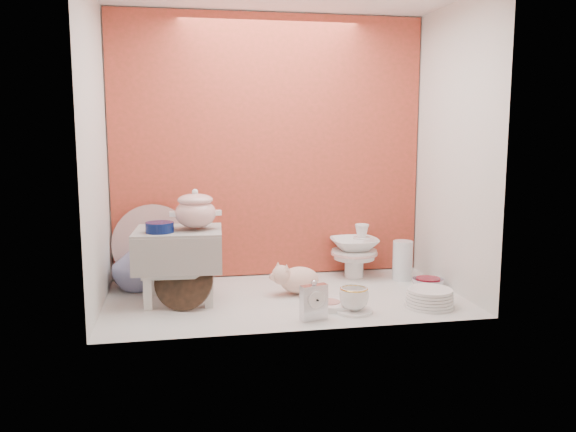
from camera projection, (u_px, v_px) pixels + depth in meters
name	position (u px, v px, depth m)	size (l,w,h in m)	color
ground	(285.00, 298.00, 3.01)	(1.80, 1.80, 0.00)	silver
niche_shell	(279.00, 114.00, 3.05)	(1.86, 1.03, 1.53)	#C73D31
step_stool	(179.00, 265.00, 2.93)	(0.42, 0.36, 0.37)	silver
soup_tureen	(195.00, 209.00, 2.88)	(0.24, 0.24, 0.20)	white
cobalt_bowl	(160.00, 227.00, 2.81)	(0.14, 0.14, 0.05)	#0A164B
floral_platter	(153.00, 245.00, 3.25)	(0.45, 0.07, 0.44)	silver
blue_white_vase	(137.00, 264.00, 3.15)	(0.26, 0.26, 0.28)	silver
lacquer_tray	(184.00, 280.00, 2.82)	(0.29, 0.13, 0.28)	black
mantel_clock	(314.00, 300.00, 2.65)	(0.13, 0.04, 0.18)	silver
plush_pig	(299.00, 280.00, 3.07)	(0.26, 0.18, 0.16)	beige
teacup_saucer	(354.00, 311.00, 2.78)	(0.18, 0.18, 0.01)	white
gold_rim_teacup	(354.00, 298.00, 2.77)	(0.14, 0.14, 0.11)	white
lattice_dish	(329.00, 305.00, 2.85)	(0.20, 0.20, 0.03)	white
dinner_plate_stack	(430.00, 298.00, 2.86)	(0.24, 0.24, 0.09)	white
crystal_bowl	(428.00, 284.00, 3.18)	(0.17, 0.17, 0.05)	silver
clear_glass_vase	(402.00, 260.00, 3.35)	(0.11, 0.11, 0.22)	silver
porcelain_tower	(354.00, 251.00, 3.40)	(0.27, 0.27, 0.31)	white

